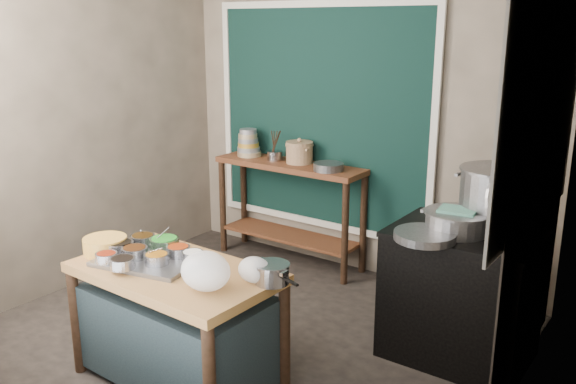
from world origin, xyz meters
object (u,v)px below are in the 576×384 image
Objects in this scene: yellow_basin at (105,245)px; prep_table at (177,325)px; steamer at (457,222)px; utensil_cup at (275,156)px; ceramic_crock at (299,153)px; stock_pot at (497,198)px; back_counter at (290,213)px; stove_block at (460,297)px; condiment_tray at (149,260)px; saucepan at (272,273)px.

prep_table is at bearing 7.97° from yellow_basin.
yellow_basin is 0.64× the size of steamer.
prep_table is 2.26m from utensil_cup.
stock_pot is (1.94, -0.58, 0.04)m from ceramic_crock.
stove_block is at bearing -21.02° from back_counter.
stove_block is 0.69m from stock_pot.
condiment_tray is (-1.51, -1.32, 0.34)m from stove_block.
yellow_basin is 1.17m from saucepan.
condiment_tray is 4.28× the size of utensil_cup.
yellow_basin is 2.24m from steamer.
saucepan is 0.50× the size of steamer.
utensil_cup is at bearing 178.64° from back_counter.
back_counter is 1.61× the size of stove_block.
steamer reaches higher than yellow_basin.
saucepan is at bearing -121.56° from steamer.
ceramic_crock is (0.25, 0.03, 0.04)m from utensil_cup.
prep_table is at bearing 4.71° from condiment_tray.
utensil_cup is 2.26m from stock_pot.
utensil_cup is (-1.36, 1.86, 0.18)m from saucepan.
condiment_tray is (-0.20, -0.02, 0.39)m from prep_table.
stock_pot reaches higher than stove_block.
yellow_basin is 1.94× the size of utensil_cup.
ceramic_crock is (-0.51, 2.07, 0.66)m from prep_table.
saucepan is 1.49× the size of utensil_cup.
saucepan is at bearing -57.28° from back_counter.
condiment_tray is 0.82m from saucepan.
saucepan is (0.60, 0.17, 0.43)m from prep_table.
saucepan is at bearing 12.27° from yellow_basin.
saucepan is at bearing -122.20° from stock_pot.
prep_table is at bearing -73.73° from back_counter.
ceramic_crock reaches higher than saucepan.
prep_table is 1.84m from stove_block.
stove_block is at bearing -22.85° from ceramic_crock.
stove_block is 2.27m from utensil_cup.
utensil_cup is (-0.22, 2.11, 0.19)m from yellow_basin.
steamer is at bearing -21.16° from utensil_cup.
stock_pot is at bearing 55.00° from steamer.
utensil_cup reaches higher than condiment_tray.
ceramic_crock reaches higher than yellow_basin.
utensil_cup reaches higher than back_counter.
saucepan is 2.32m from utensil_cup.
saucepan is (1.19, -1.86, 0.33)m from back_counter.
utensil_cup reaches higher than steamer.
stove_block is at bearing 48.09° from steamer.
ceramic_crock is (0.03, 2.14, 0.23)m from yellow_basin.
yellow_basin reaches higher than stove_block.
saucepan is (1.14, 0.25, 0.01)m from yellow_basin.
yellow_basin is (-0.34, -0.06, 0.04)m from condiment_tray.
stock_pot reaches higher than back_counter.
steamer is (-0.17, -0.24, -0.13)m from stock_pot.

